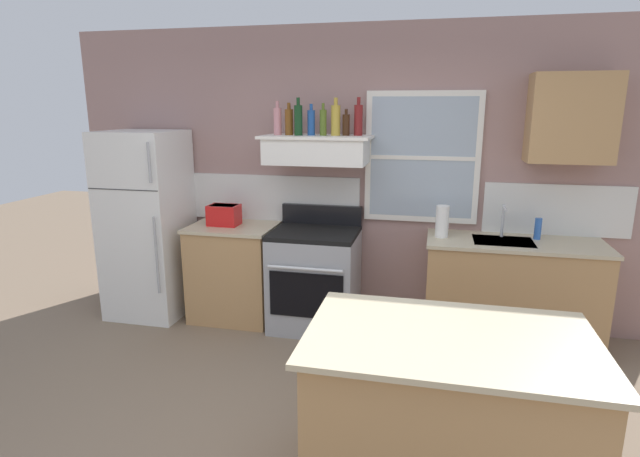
{
  "coord_description": "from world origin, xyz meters",
  "views": [
    {
      "loc": [
        0.78,
        -2.39,
        2.0
      ],
      "look_at": [
        -0.05,
        1.2,
        1.1
      ],
      "focal_mm": 28.41,
      "sensor_mm": 36.0,
      "label": 1
    }
  ],
  "objects_px": {
    "bottle_dark_green_wine": "(298,120)",
    "bottle_red_label_wine": "(358,120)",
    "toaster": "(224,215)",
    "bottle_blue_liqueur": "(311,122)",
    "refrigerator": "(147,225)",
    "bottle_amber_wine": "(289,122)",
    "kitchen_island": "(445,418)",
    "paper_towel_roll": "(442,221)",
    "bottle_brown_stout": "(346,125)",
    "bottle_rose_pink": "(278,121)",
    "bottle_champagne_gold_foil": "(336,120)",
    "bottle_olive_oil_square": "(323,122)",
    "stove_range": "(315,278)",
    "dish_soap_bottle": "(538,229)"
  },
  "relations": [
    {
      "from": "bottle_olive_oil_square",
      "to": "dish_soap_bottle",
      "type": "distance_m",
      "value": 2.02
    },
    {
      "from": "refrigerator",
      "to": "bottle_rose_pink",
      "type": "relative_size",
      "value": 6.09
    },
    {
      "from": "toaster",
      "to": "stove_range",
      "type": "height_order",
      "value": "toaster"
    },
    {
      "from": "refrigerator",
      "to": "stove_range",
      "type": "distance_m",
      "value": 1.7
    },
    {
      "from": "toaster",
      "to": "paper_towel_roll",
      "type": "relative_size",
      "value": 1.1
    },
    {
      "from": "bottle_red_label_wine",
      "to": "bottle_rose_pink",
      "type": "bearing_deg",
      "value": -175.43
    },
    {
      "from": "bottle_blue_liqueur",
      "to": "kitchen_island",
      "type": "xyz_separation_m",
      "value": [
        1.19,
        -2.0,
        -1.4
      ]
    },
    {
      "from": "bottle_amber_wine",
      "to": "bottle_blue_liqueur",
      "type": "distance_m",
      "value": 0.2
    },
    {
      "from": "bottle_rose_pink",
      "to": "bottle_brown_stout",
      "type": "height_order",
      "value": "bottle_rose_pink"
    },
    {
      "from": "refrigerator",
      "to": "paper_towel_roll",
      "type": "distance_m",
      "value": 2.76
    },
    {
      "from": "refrigerator",
      "to": "paper_towel_roll",
      "type": "bearing_deg",
      "value": 1.26
    },
    {
      "from": "bottle_dark_green_wine",
      "to": "paper_towel_roll",
      "type": "relative_size",
      "value": 1.18
    },
    {
      "from": "bottle_olive_oil_square",
      "to": "dish_soap_bottle",
      "type": "height_order",
      "value": "bottle_olive_oil_square"
    },
    {
      "from": "bottle_amber_wine",
      "to": "paper_towel_roll",
      "type": "bearing_deg",
      "value": -2.21
    },
    {
      "from": "bottle_olive_oil_square",
      "to": "bottle_brown_stout",
      "type": "height_order",
      "value": "bottle_olive_oil_square"
    },
    {
      "from": "stove_range",
      "to": "bottle_olive_oil_square",
      "type": "xyz_separation_m",
      "value": [
        0.05,
        0.09,
        1.4
      ]
    },
    {
      "from": "bottle_amber_wine",
      "to": "dish_soap_bottle",
      "type": "height_order",
      "value": "bottle_amber_wine"
    },
    {
      "from": "stove_range",
      "to": "refrigerator",
      "type": "bearing_deg",
      "value": -179.21
    },
    {
      "from": "bottle_amber_wine",
      "to": "bottle_brown_stout",
      "type": "relative_size",
      "value": 1.24
    },
    {
      "from": "bottle_red_label_wine",
      "to": "paper_towel_roll",
      "type": "distance_m",
      "value": 1.13
    },
    {
      "from": "refrigerator",
      "to": "bottle_brown_stout",
      "type": "distance_m",
      "value": 2.13
    },
    {
      "from": "dish_soap_bottle",
      "to": "bottle_champagne_gold_foil",
      "type": "bearing_deg",
      "value": -179.02
    },
    {
      "from": "bottle_dark_green_wine",
      "to": "bottle_brown_stout",
      "type": "bearing_deg",
      "value": 10.22
    },
    {
      "from": "bottle_blue_liqueur",
      "to": "bottle_brown_stout",
      "type": "relative_size",
      "value": 1.19
    },
    {
      "from": "bottle_dark_green_wine",
      "to": "bottle_red_label_wine",
      "type": "bearing_deg",
      "value": 11.3
    },
    {
      "from": "bottle_rose_pink",
      "to": "kitchen_island",
      "type": "height_order",
      "value": "bottle_rose_pink"
    },
    {
      "from": "bottle_olive_oil_square",
      "to": "paper_towel_roll",
      "type": "relative_size",
      "value": 1.01
    },
    {
      "from": "bottle_amber_wine",
      "to": "bottle_champagne_gold_foil",
      "type": "relative_size",
      "value": 0.87
    },
    {
      "from": "toaster",
      "to": "stove_range",
      "type": "bearing_deg",
      "value": -2.32
    },
    {
      "from": "bottle_olive_oil_square",
      "to": "bottle_red_label_wine",
      "type": "xyz_separation_m",
      "value": [
        0.3,
        0.06,
        0.02
      ]
    },
    {
      "from": "bottle_blue_liqueur",
      "to": "dish_soap_bottle",
      "type": "height_order",
      "value": "bottle_blue_liqueur"
    },
    {
      "from": "refrigerator",
      "to": "bottle_blue_liqueur",
      "type": "bearing_deg",
      "value": 3.91
    },
    {
      "from": "bottle_rose_pink",
      "to": "bottle_olive_oil_square",
      "type": "height_order",
      "value": "bottle_rose_pink"
    },
    {
      "from": "toaster",
      "to": "bottle_blue_liqueur",
      "type": "relative_size",
      "value": 1.11
    },
    {
      "from": "toaster",
      "to": "refrigerator",
      "type": "bearing_deg",
      "value": -175.65
    },
    {
      "from": "bottle_amber_wine",
      "to": "kitchen_island",
      "type": "distance_m",
      "value": 2.81
    },
    {
      "from": "refrigerator",
      "to": "stove_range",
      "type": "height_order",
      "value": "refrigerator"
    },
    {
      "from": "paper_towel_roll",
      "to": "bottle_red_label_wine",
      "type": "bearing_deg",
      "value": 171.36
    },
    {
      "from": "bottle_rose_pink",
      "to": "paper_towel_roll",
      "type": "bearing_deg",
      "value": -2.23
    },
    {
      "from": "bottle_dark_green_wine",
      "to": "bottle_red_label_wine",
      "type": "distance_m",
      "value": 0.52
    },
    {
      "from": "refrigerator",
      "to": "bottle_champagne_gold_foil",
      "type": "relative_size",
      "value": 5.56
    },
    {
      "from": "bottle_champagne_gold_foil",
      "to": "bottle_brown_stout",
      "type": "height_order",
      "value": "bottle_champagne_gold_foil"
    },
    {
      "from": "bottle_champagne_gold_foil",
      "to": "bottle_rose_pink",
      "type": "bearing_deg",
      "value": -178.49
    },
    {
      "from": "bottle_champagne_gold_foil",
      "to": "paper_towel_roll",
      "type": "height_order",
      "value": "bottle_champagne_gold_foil"
    },
    {
      "from": "bottle_rose_pink",
      "to": "bottle_blue_liqueur",
      "type": "height_order",
      "value": "bottle_rose_pink"
    },
    {
      "from": "bottle_rose_pink",
      "to": "bottle_red_label_wine",
      "type": "relative_size",
      "value": 0.9
    },
    {
      "from": "kitchen_island",
      "to": "bottle_rose_pink",
      "type": "bearing_deg",
      "value": 126.73
    },
    {
      "from": "bottle_amber_wine",
      "to": "refrigerator",
      "type": "bearing_deg",
      "value": -175.4
    },
    {
      "from": "bottle_blue_liqueur",
      "to": "kitchen_island",
      "type": "distance_m",
      "value": 2.71
    },
    {
      "from": "bottle_olive_oil_square",
      "to": "kitchen_island",
      "type": "bearing_deg",
      "value": -61.56
    }
  ]
}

